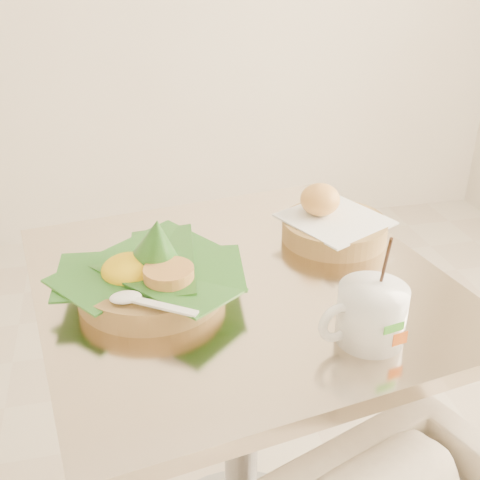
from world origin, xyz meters
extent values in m
cylinder|color=gray|center=(0.15, 0.05, 0.37)|extent=(0.07, 0.07, 0.69)
cube|color=beige|center=(0.15, 0.05, 0.73)|extent=(0.80, 0.80, 0.03)
cylinder|color=#A48146|center=(-0.01, 0.03, 0.77)|extent=(0.25, 0.25, 0.04)
cone|color=#164F17|center=(0.00, 0.04, 0.84)|extent=(0.12, 0.14, 0.13)
ellipsoid|color=yellow|center=(-0.05, 0.04, 0.80)|extent=(0.09, 0.09, 0.05)
cylinder|color=#CC9347|center=(0.02, 0.00, 0.81)|extent=(0.08, 0.08, 0.02)
cylinder|color=#A48146|center=(0.36, 0.16, 0.77)|extent=(0.21, 0.21, 0.04)
cube|color=white|center=(0.36, 0.16, 0.79)|extent=(0.24, 0.24, 0.01)
ellipsoid|color=orange|center=(0.34, 0.18, 0.83)|extent=(0.08, 0.08, 0.06)
cylinder|color=white|center=(0.30, -0.17, 0.79)|extent=(0.10, 0.10, 0.09)
torus|color=white|center=(0.24, -0.18, 0.80)|extent=(0.07, 0.03, 0.06)
cylinder|color=#472314|center=(0.30, -0.17, 0.84)|extent=(0.10, 0.10, 0.01)
cylinder|color=black|center=(0.31, -0.16, 0.86)|extent=(0.02, 0.05, 0.13)
cube|color=green|center=(0.31, -0.22, 0.80)|extent=(0.03, 0.01, 0.01)
cube|color=orange|center=(0.32, -0.22, 0.78)|extent=(0.02, 0.01, 0.02)
camera|label=1|loc=(-0.06, -0.85, 1.30)|focal=45.00mm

